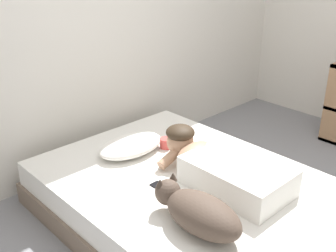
# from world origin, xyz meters

# --- Properties ---
(ground_plane) EXTENTS (12.75, 12.75, 0.00)m
(ground_plane) POSITION_xyz_m (0.00, 0.00, 0.00)
(ground_plane) COLOR gray
(back_wall) EXTENTS (4.37, 0.12, 2.50)m
(back_wall) POSITION_xyz_m (-0.00, 1.41, 1.25)
(back_wall) COLOR silver
(back_wall) RESTS_ON ground
(bed) EXTENTS (1.49, 2.03, 0.33)m
(bed) POSITION_xyz_m (-0.18, 0.25, 0.16)
(bed) COLOR #726051
(bed) RESTS_ON ground
(pillow) EXTENTS (0.52, 0.32, 0.11)m
(pillow) POSITION_xyz_m (-0.21, 0.80, 0.39)
(pillow) COLOR white
(pillow) RESTS_ON bed
(person_lying) EXTENTS (0.43, 0.92, 0.27)m
(person_lying) POSITION_xyz_m (-0.04, 0.10, 0.44)
(person_lying) COLOR white
(person_lying) RESTS_ON bed
(dog) EXTENTS (0.26, 0.57, 0.21)m
(dog) POSITION_xyz_m (-0.50, -0.13, 0.44)
(dog) COLOR #4C3D33
(dog) RESTS_ON bed
(coffee_cup) EXTENTS (0.12, 0.09, 0.07)m
(coffee_cup) POSITION_xyz_m (0.03, 0.68, 0.37)
(coffee_cup) COLOR #D84C47
(coffee_cup) RESTS_ON bed
(cell_phone) EXTENTS (0.07, 0.14, 0.01)m
(cell_phone) POSITION_xyz_m (-0.38, 0.30, 0.34)
(cell_phone) COLOR black
(cell_phone) RESTS_ON bed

